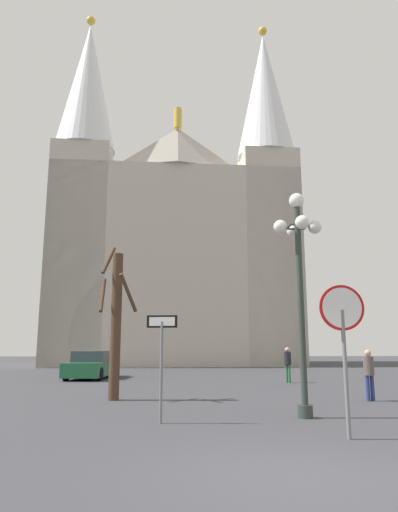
# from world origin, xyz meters

# --- Properties ---
(ground_plane) EXTENTS (120.00, 120.00, 0.00)m
(ground_plane) POSITION_xyz_m (0.00, 0.00, 0.00)
(ground_plane) COLOR #38383D
(cathedral) EXTENTS (21.11, 12.57, 30.88)m
(cathedral) POSITION_xyz_m (-2.18, 33.45, 10.25)
(cathedral) COLOR #BCB5A5
(cathedral) RESTS_ON ground
(stop_sign) EXTENTS (0.89, 0.08, 2.88)m
(stop_sign) POSITION_xyz_m (1.56, 2.46, 2.06)
(stop_sign) COLOR slate
(stop_sign) RESTS_ON ground
(one_way_arrow_sign) EXTENTS (0.71, 0.15, 2.39)m
(one_way_arrow_sign) POSITION_xyz_m (-2.02, 4.31, 1.57)
(one_way_arrow_sign) COLOR slate
(one_way_arrow_sign) RESTS_ON ground
(street_lamp) EXTENTS (1.25, 1.25, 5.61)m
(street_lamp) POSITION_xyz_m (1.41, 4.95, 3.69)
(street_lamp) COLOR #2D3833
(street_lamp) RESTS_ON ground
(bare_tree) EXTENTS (1.23, 1.19, 5.00)m
(bare_tree) POSITION_xyz_m (-3.70, 8.66, 2.47)
(bare_tree) COLOR #473323
(bare_tree) RESTS_ON ground
(parked_car_near_green) EXTENTS (2.22, 4.53, 1.38)m
(parked_car_near_green) POSITION_xyz_m (-6.13, 17.96, 0.65)
(parked_car_near_green) COLOR #1E5B38
(parked_car_near_green) RESTS_ON ground
(pedestrian_walking) EXTENTS (0.32, 0.32, 1.56)m
(pedestrian_walking) POSITION_xyz_m (4.31, 8.13, 0.93)
(pedestrian_walking) COLOR navy
(pedestrian_walking) RESTS_ON ground
(pedestrian_standing) EXTENTS (0.32, 0.32, 1.58)m
(pedestrian_standing) POSITION_xyz_m (3.31, 14.90, 0.95)
(pedestrian_standing) COLOR #33663F
(pedestrian_standing) RESTS_ON ground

